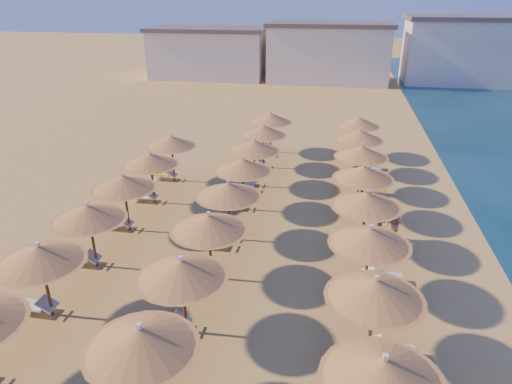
% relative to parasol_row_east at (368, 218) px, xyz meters
% --- Properties ---
extents(ground, '(220.00, 220.00, 0.00)m').
position_rel_parasol_row_east_xyz_m(ground, '(-4.12, 0.42, -2.51)').
color(ground, tan).
rests_on(ground, ground).
extents(hotel_blocks, '(48.76, 10.51, 8.10)m').
position_rel_parasol_row_east_xyz_m(hotel_blocks, '(-1.49, 45.49, 1.19)').
color(hotel_blocks, silver).
rests_on(hotel_blocks, ground).
extents(parasol_row_east, '(3.09, 32.59, 3.03)m').
position_rel_parasol_row_east_xyz_m(parasol_row_east, '(0.00, 0.00, 0.00)').
color(parasol_row_east, brown).
rests_on(parasol_row_east, ground).
extents(parasol_row_west, '(3.09, 32.59, 3.03)m').
position_rel_parasol_row_east_xyz_m(parasol_row_west, '(-6.12, 0.00, 0.00)').
color(parasol_row_west, brown).
rests_on(parasol_row_west, ground).
extents(parasol_row_inland, '(3.09, 19.48, 3.03)m').
position_rel_parasol_row_east_xyz_m(parasol_row_inland, '(-11.20, -0.00, -0.00)').
color(parasol_row_inland, brown).
rests_on(parasol_row_inland, ground).
extents(loungers, '(14.28, 30.12, 0.66)m').
position_rel_parasol_row_east_xyz_m(loungers, '(-4.62, -0.10, -2.17)').
color(loungers, white).
rests_on(loungers, ground).
extents(beachgoer_c, '(1.04, 0.96, 1.71)m').
position_rel_parasol_row_east_xyz_m(beachgoer_c, '(-0.22, 10.50, -1.66)').
color(beachgoer_c, tan).
rests_on(beachgoer_c, ground).
extents(beachgoer_b, '(0.84, 0.98, 1.72)m').
position_rel_parasol_row_east_xyz_m(beachgoer_b, '(1.41, 2.82, -1.65)').
color(beachgoer_b, tan).
rests_on(beachgoer_b, ground).
extents(beachgoer_a, '(0.50, 0.65, 1.58)m').
position_rel_parasol_row_east_xyz_m(beachgoer_a, '(0.72, 2.24, -1.72)').
color(beachgoer_a, tan).
rests_on(beachgoer_a, ground).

